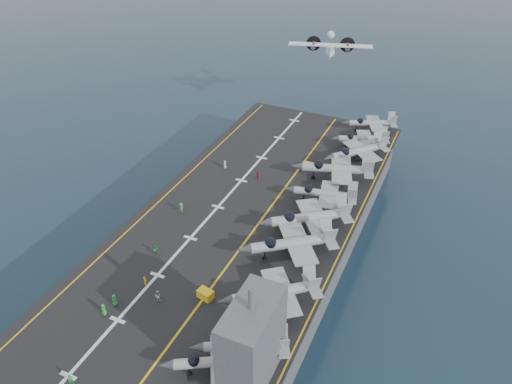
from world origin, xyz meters
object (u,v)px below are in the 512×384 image
at_px(island_superstructure, 252,334).
at_px(transport_plane, 330,50).
at_px(tow_cart_a, 205,294).
at_px(fighter_jet_0, 217,361).

relative_size(island_superstructure, transport_plane, 0.60).
xyz_separation_m(tow_cart_a, transport_plane, (-7.43, 81.10, 11.21)).
bearing_deg(fighter_jet_0, transport_plane, 99.39).
bearing_deg(tow_cart_a, island_superstructure, -37.31).
height_order(island_superstructure, tow_cart_a, island_superstructure).
distance_m(fighter_jet_0, tow_cart_a, 13.25).
relative_size(fighter_jet_0, transport_plane, 0.61).
height_order(island_superstructure, transport_plane, island_superstructure).
xyz_separation_m(fighter_jet_0, tow_cart_a, (-7.75, 10.64, -1.54)).
bearing_deg(fighter_jet_0, tow_cart_a, 126.05).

